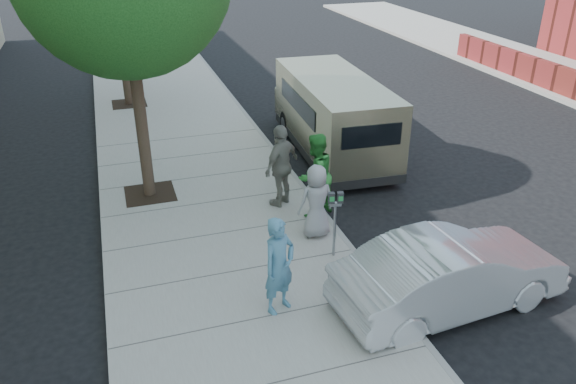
% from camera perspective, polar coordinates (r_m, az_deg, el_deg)
% --- Properties ---
extents(ground, '(120.00, 120.00, 0.00)m').
position_cam_1_polar(ground, '(12.57, -2.22, -4.02)').
color(ground, black).
rests_on(ground, ground).
extents(sidewalk, '(5.00, 60.00, 0.15)m').
position_cam_1_polar(sidewalk, '(12.34, -6.70, -4.43)').
color(sidewalk, gray).
rests_on(sidewalk, ground).
extents(curb_face, '(0.12, 60.00, 0.16)m').
position_cam_1_polar(curb_face, '(12.94, 3.93, -2.72)').
color(curb_face, gray).
rests_on(curb_face, ground).
extents(parking_meter, '(0.31, 0.16, 1.42)m').
position_cam_1_polar(parking_meter, '(10.98, 4.83, -1.89)').
color(parking_meter, gray).
rests_on(parking_meter, sidewalk).
extents(van, '(2.35, 6.16, 2.25)m').
position_cam_1_polar(van, '(16.28, 4.54, 7.90)').
color(van, tan).
rests_on(van, ground).
extents(sedan, '(4.39, 1.88, 1.41)m').
position_cam_1_polar(sedan, '(10.37, 16.19, -7.97)').
color(sedan, '#B6B9BD').
rests_on(sedan, ground).
extents(person_officer, '(0.78, 0.68, 1.79)m').
position_cam_1_polar(person_officer, '(9.56, -0.91, -7.50)').
color(person_officer, teal).
rests_on(person_officer, sidewalk).
extents(person_green_shirt, '(1.18, 1.09, 1.95)m').
position_cam_1_polar(person_green_shirt, '(12.52, 2.76, 1.68)').
color(person_green_shirt, '#2B8431').
rests_on(person_green_shirt, sidewalk).
extents(person_gray_shirt, '(0.82, 0.57, 1.61)m').
position_cam_1_polar(person_gray_shirt, '(11.78, 2.90, -0.95)').
color(person_gray_shirt, gray).
rests_on(person_gray_shirt, sidewalk).
extents(person_striped_polo, '(1.22, 1.08, 1.98)m').
position_cam_1_polar(person_striped_polo, '(12.98, -0.65, 2.71)').
color(person_striped_polo, gray).
rests_on(person_striped_polo, sidewalk).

